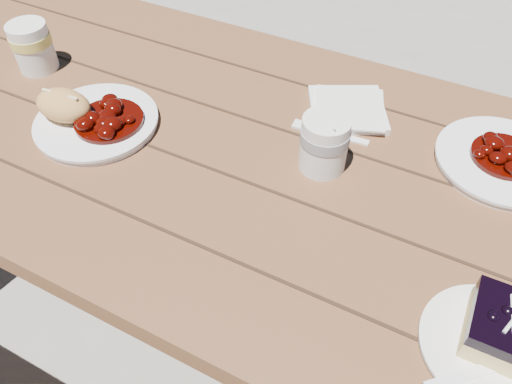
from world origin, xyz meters
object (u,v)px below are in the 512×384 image
at_px(coffee_cup, 324,144).
at_px(second_cup, 33,47).
at_px(dessert_plate, 490,348).
at_px(blueberry_cake, 509,330).
at_px(bread_roll, 63,105).
at_px(main_plate, 97,123).
at_px(picnic_table, 265,211).
at_px(second_plate, 502,162).

relative_size(coffee_cup, second_cup, 1.00).
height_order(dessert_plate, blueberry_cake, blueberry_cake).
bearing_deg(second_cup, blueberry_cake, -11.90).
bearing_deg(bread_roll, blueberry_cake, -6.45).
bearing_deg(main_plate, dessert_plate, -9.49).
xyz_separation_m(picnic_table, dessert_plate, (0.44, -0.21, 0.17)).
xyz_separation_m(picnic_table, second_plate, (0.40, 0.18, 0.17)).
relative_size(coffee_cup, second_plate, 0.45).
height_order(bread_roll, second_cup, second_cup).
xyz_separation_m(bread_roll, coffee_cup, (0.50, 0.12, 0.01)).
relative_size(blueberry_cake, coffee_cup, 0.98).
bearing_deg(second_plate, main_plate, -161.06).
distance_m(second_plate, second_cup, 1.00).
distance_m(coffee_cup, second_plate, 0.34).
relative_size(dessert_plate, coffee_cup, 1.74).
height_order(picnic_table, bread_roll, bread_roll).
bearing_deg(second_cup, second_plate, 8.56).
distance_m(bread_roll, blueberry_cake, 0.85).
distance_m(picnic_table, second_plate, 0.47).
xyz_separation_m(blueberry_cake, coffee_cup, (-0.35, 0.22, 0.01)).
relative_size(picnic_table, main_plate, 8.38).
distance_m(blueberry_cake, coffee_cup, 0.41).
bearing_deg(coffee_cup, picnic_table, -168.12).
distance_m(main_plate, blueberry_cake, 0.80).
relative_size(picnic_table, blueberry_cake, 19.09).
xyz_separation_m(main_plate, dessert_plate, (0.78, -0.13, -0.00)).
height_order(blueberry_cake, coffee_cup, coffee_cup).
xyz_separation_m(coffee_cup, second_cup, (-0.69, 0.00, 0.00)).
bearing_deg(main_plate, picnic_table, 12.95).
xyz_separation_m(picnic_table, blueberry_cake, (0.45, -0.19, 0.20)).
xyz_separation_m(bread_roll, second_plate, (0.79, 0.27, -0.04)).
bearing_deg(coffee_cup, second_cup, 179.62).
distance_m(main_plate, bread_roll, 0.07).
bearing_deg(second_cup, coffee_cup, -0.38).
bearing_deg(picnic_table, bread_roll, -166.04).
bearing_deg(second_plate, picnic_table, -156.27).
bearing_deg(dessert_plate, main_plate, 170.51).
height_order(picnic_table, second_cup, second_cup).
bearing_deg(picnic_table, main_plate, -167.05).
distance_m(bread_roll, dessert_plate, 0.85).
distance_m(picnic_table, coffee_cup, 0.24).
relative_size(dessert_plate, second_cup, 1.74).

